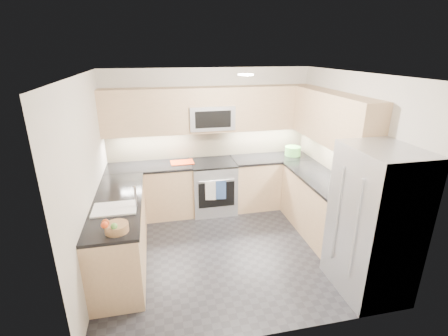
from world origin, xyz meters
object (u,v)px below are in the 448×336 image
fruit_basket (117,228)px  gas_range (213,187)px  utensil_bowl (293,151)px  microwave (211,117)px  cutting_board (182,162)px  refrigerator (374,223)px

fruit_basket → gas_range: bearing=55.5°
utensil_bowl → fruit_basket: size_ratio=1.14×
microwave → cutting_board: 0.93m
microwave → cutting_board: bearing=-172.4°
gas_range → microwave: 1.25m
gas_range → utensil_bowl: (1.51, 0.05, 0.57)m
microwave → fruit_basket: size_ratio=3.02×
microwave → fruit_basket: 2.71m
refrigerator → utensil_bowl: (0.06, 2.47, 0.12)m
microwave → cutting_board: microwave is taller
utensil_bowl → cutting_board: utensil_bowl is taller
gas_range → fruit_basket: fruit_basket is taller
microwave → fruit_basket: (-1.42, -2.19, -0.71)m
refrigerator → fruit_basket: bearing=172.9°
gas_range → refrigerator: size_ratio=0.51×
refrigerator → cutting_board: size_ratio=4.59×
gas_range → utensil_bowl: size_ratio=3.16×
gas_range → fruit_basket: (-1.42, -2.07, 0.53)m
cutting_board → utensil_bowl: bearing=-0.2°
refrigerator → utensil_bowl: bearing=88.6°
refrigerator → fruit_basket: 2.90m
microwave → refrigerator: size_ratio=0.42×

